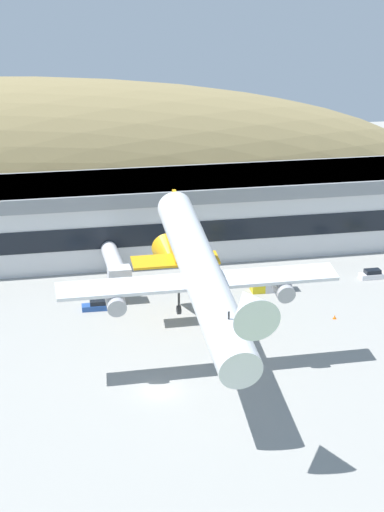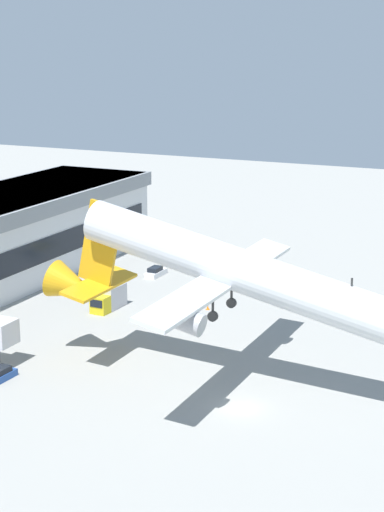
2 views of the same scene
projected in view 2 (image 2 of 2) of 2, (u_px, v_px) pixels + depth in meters
The scene contains 6 objects.
ground_plane at pixel (241, 408), 87.30m from camera, with size 333.73×333.73×0.00m, color gray.
cargo_airplane at pixel (229, 271), 90.90m from camera, with size 34.36×46.96×14.40m.
service_car_0 at pixel (156, 272), 135.22m from camera, with size 4.55×1.87×1.49m.
service_car_1 at pixel (195, 262), 140.90m from camera, with size 3.77×1.86×1.60m.
fuel_truck at pixel (109, 298), 118.75m from camera, with size 6.30×2.53×3.18m.
traffic_cone_0 at pixel (208, 308), 118.71m from camera, with size 0.52×0.52×0.58m.
Camera 2 is at (-75.15, -29.66, 36.92)m, focal length 60.00 mm.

